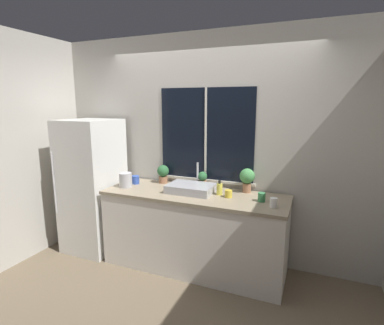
# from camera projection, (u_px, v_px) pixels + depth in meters

# --- Properties ---
(ground_plane) EXTENTS (14.00, 14.00, 0.00)m
(ground_plane) POSITION_uv_depth(u_px,v_px,m) (182.00, 281.00, 3.23)
(ground_plane) COLOR brown
(wall_back) EXTENTS (8.00, 0.09, 2.70)m
(wall_back) POSITION_uv_depth(u_px,v_px,m) (207.00, 148.00, 3.63)
(wall_back) COLOR #BCB7AD
(wall_back) RESTS_ON ground_plane
(wall_left) EXTENTS (0.06, 7.00, 2.70)m
(wall_left) POSITION_uv_depth(u_px,v_px,m) (111.00, 135.00, 5.07)
(wall_left) COLOR #BCB7AD
(wall_left) RESTS_ON ground_plane
(counter) EXTENTS (2.08, 0.70, 0.89)m
(counter) POSITION_uv_depth(u_px,v_px,m) (194.00, 230.00, 3.44)
(counter) COLOR white
(counter) RESTS_ON ground_plane
(refrigerator) EXTENTS (0.63, 0.69, 1.69)m
(refrigerator) POSITION_uv_depth(u_px,v_px,m) (93.00, 185.00, 3.86)
(refrigerator) COLOR silver
(refrigerator) RESTS_ON ground_plane
(sink) EXTENTS (0.51, 0.41, 0.30)m
(sink) POSITION_uv_depth(u_px,v_px,m) (191.00, 188.00, 3.39)
(sink) COLOR #ADADB2
(sink) RESTS_ON counter
(potted_plant_left) EXTENTS (0.15, 0.15, 0.23)m
(potted_plant_left) POSITION_uv_depth(u_px,v_px,m) (163.00, 173.00, 3.77)
(potted_plant_left) COLOR #9E6B4C
(potted_plant_left) RESTS_ON counter
(potted_plant_center) EXTENTS (0.11, 0.11, 0.19)m
(potted_plant_center) POSITION_uv_depth(u_px,v_px,m) (203.00, 179.00, 3.58)
(potted_plant_center) COLOR #9E6B4C
(potted_plant_center) RESTS_ON counter
(potted_plant_right) EXTENTS (0.17, 0.17, 0.27)m
(potted_plant_right) POSITION_uv_depth(u_px,v_px,m) (247.00, 178.00, 3.36)
(potted_plant_right) COLOR #9E6B4C
(potted_plant_right) RESTS_ON counter
(soap_bottle) EXTENTS (0.06, 0.06, 0.16)m
(soap_bottle) POSITION_uv_depth(u_px,v_px,m) (220.00, 189.00, 3.29)
(soap_bottle) COLOR #DBD14C
(soap_bottle) RESTS_ON counter
(mug_yellow) EXTENTS (0.08, 0.08, 0.08)m
(mug_yellow) POSITION_uv_depth(u_px,v_px,m) (228.00, 194.00, 3.20)
(mug_yellow) COLOR gold
(mug_yellow) RESTS_ON counter
(mug_blue) EXTENTS (0.09, 0.09, 0.10)m
(mug_blue) POSITION_uv_depth(u_px,v_px,m) (136.00, 180.00, 3.74)
(mug_blue) COLOR #3351AD
(mug_blue) RESTS_ON counter
(mug_white) EXTENTS (0.07, 0.07, 0.09)m
(mug_white) POSITION_uv_depth(u_px,v_px,m) (274.00, 203.00, 2.89)
(mug_white) COLOR white
(mug_white) RESTS_ON counter
(mug_green) EXTENTS (0.08, 0.08, 0.09)m
(mug_green) POSITION_uv_depth(u_px,v_px,m) (262.00, 197.00, 3.06)
(mug_green) COLOR #38844C
(mug_green) RESTS_ON counter
(kettle) EXTENTS (0.15, 0.15, 0.19)m
(kettle) POSITION_uv_depth(u_px,v_px,m) (126.00, 179.00, 3.59)
(kettle) COLOR #B2B2B7
(kettle) RESTS_ON counter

